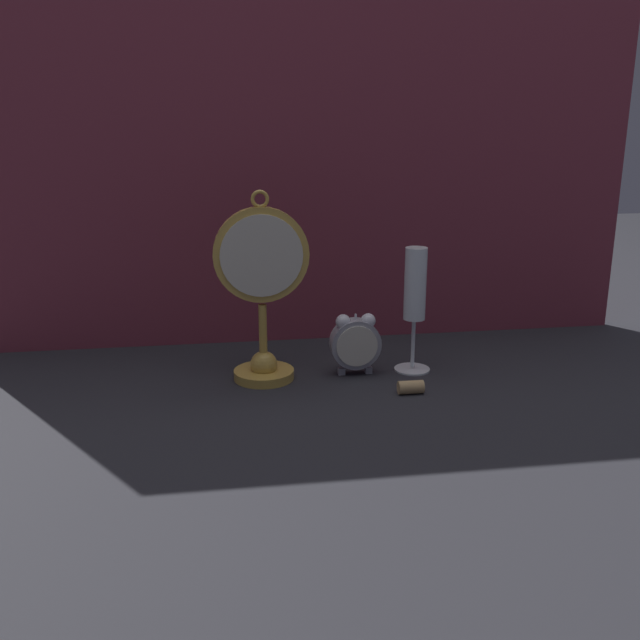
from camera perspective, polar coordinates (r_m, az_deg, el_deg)
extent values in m
plane|color=#232328|center=(1.16, 0.59, -6.28)|extent=(4.00, 4.00, 0.00)
cube|color=brown|center=(1.40, -1.55, 13.19)|extent=(1.33, 0.01, 0.74)
cylinder|color=gold|center=(1.24, -4.50, -4.34)|extent=(0.10, 0.10, 0.02)
sphere|color=gold|center=(1.24, -4.52, -3.56)|extent=(0.05, 0.05, 0.05)
cylinder|color=gold|center=(1.22, -4.57, -1.41)|extent=(0.01, 0.01, 0.12)
cylinder|color=gold|center=(1.19, -4.73, 5.21)|extent=(0.16, 0.02, 0.16)
cylinder|color=beige|center=(1.18, -4.69, 5.12)|extent=(0.14, 0.00, 0.14)
torus|color=gold|center=(1.17, -4.83, 9.62)|extent=(0.03, 0.01, 0.03)
cube|color=gray|center=(1.26, 1.73, -4.11)|extent=(0.01, 0.01, 0.01)
cube|color=gray|center=(1.27, 3.89, -3.99)|extent=(0.01, 0.01, 0.01)
cylinder|color=gray|center=(1.25, 2.84, -1.89)|extent=(0.09, 0.03, 0.09)
cylinder|color=beige|center=(1.23, 2.99, -2.13)|extent=(0.07, 0.00, 0.07)
sphere|color=silver|center=(1.23, 1.86, -0.15)|extent=(0.03, 0.03, 0.03)
sphere|color=silver|center=(1.24, 3.87, -0.06)|extent=(0.03, 0.03, 0.03)
cylinder|color=silver|center=(1.23, 2.87, 0.13)|extent=(0.00, 0.00, 0.02)
cylinder|color=silver|center=(1.29, 7.38, -3.85)|extent=(0.06, 0.06, 0.01)
cylinder|color=silver|center=(1.28, 7.45, -1.85)|extent=(0.01, 0.01, 0.09)
cylinder|color=white|center=(1.25, 7.63, 2.89)|extent=(0.04, 0.04, 0.13)
cylinder|color=#DBC675|center=(1.25, 7.59, 1.89)|extent=(0.03, 0.03, 0.08)
cylinder|color=tan|center=(1.18, 7.28, -5.37)|extent=(0.04, 0.02, 0.02)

